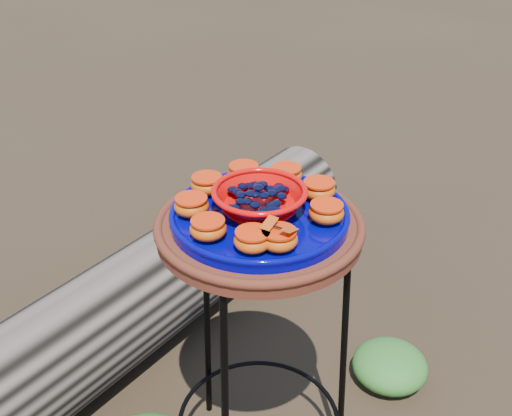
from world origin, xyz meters
TOP-DOWN VIEW (x-y plane):
  - plant_stand at (0.00, 0.00)m, footprint 0.44×0.44m
  - terracotta_saucer at (0.00, 0.00)m, footprint 0.42×0.42m
  - cobalt_plate at (0.00, 0.00)m, footprint 0.36×0.36m
  - red_bowl at (0.00, 0.00)m, footprint 0.18×0.18m
  - glass_gems at (0.00, 0.00)m, footprint 0.14×0.14m
  - orange_half_0 at (-0.06, -0.12)m, footprint 0.07×0.07m
  - orange_half_1 at (0.08, -0.11)m, footprint 0.07×0.07m
  - orange_half_2 at (0.13, -0.04)m, footprint 0.07×0.07m
  - orange_half_3 at (0.12, 0.06)m, footprint 0.07×0.07m
  - orange_half_4 at (0.06, 0.12)m, footprint 0.07×0.07m
  - orange_half_5 at (-0.03, 0.13)m, footprint 0.07×0.07m
  - orange_half_6 at (-0.11, 0.08)m, footprint 0.07×0.07m
  - orange_half_7 at (-0.14, -0.01)m, footprint 0.07×0.07m
  - orange_half_8 at (-0.10, -0.10)m, footprint 0.07×0.07m
  - butterfly at (-0.06, -0.12)m, footprint 0.09×0.07m
  - driftwood_log at (0.09, 0.62)m, footprint 1.79×0.85m
  - foliage_right at (0.49, -0.03)m, footprint 0.22×0.22m
  - foliage_back at (-0.16, 0.64)m, footprint 0.27×0.27m

SIDE VIEW (x-z plane):
  - foliage_right at x=0.49m, z-range 0.00..0.11m
  - foliage_back at x=-0.16m, z-range 0.00..0.14m
  - driftwood_log at x=0.09m, z-range 0.00..0.32m
  - plant_stand at x=0.00m, z-range 0.00..0.70m
  - terracotta_saucer at x=0.00m, z-range 0.70..0.73m
  - cobalt_plate at x=0.00m, z-range 0.73..0.76m
  - orange_half_0 at x=-0.06m, z-range 0.76..0.80m
  - orange_half_1 at x=0.08m, z-range 0.76..0.80m
  - orange_half_2 at x=0.13m, z-range 0.76..0.80m
  - orange_half_3 at x=0.12m, z-range 0.76..0.80m
  - orange_half_4 at x=0.06m, z-range 0.76..0.80m
  - orange_half_5 at x=-0.03m, z-range 0.76..0.80m
  - orange_half_6 at x=-0.11m, z-range 0.76..0.80m
  - orange_half_7 at x=-0.14m, z-range 0.76..0.80m
  - orange_half_8 at x=-0.10m, z-range 0.76..0.80m
  - red_bowl at x=0.00m, z-range 0.76..0.81m
  - butterfly at x=-0.06m, z-range 0.80..0.81m
  - glass_gems at x=0.00m, z-range 0.81..0.83m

